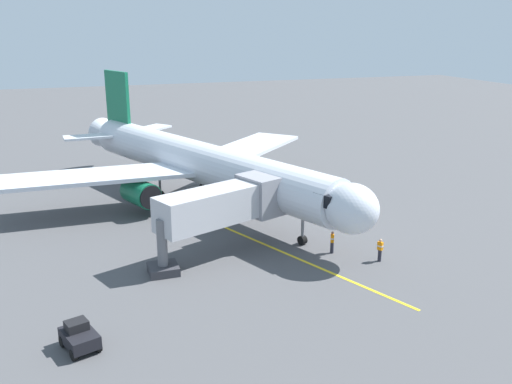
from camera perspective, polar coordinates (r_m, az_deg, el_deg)
ground_plane at (r=55.54m, az=-6.76°, el=-0.69°), size 220.00×220.00×0.00m
apron_lead_in_line at (r=48.32m, az=-3.91°, el=-3.28°), size 15.16×37.20×0.01m
airplane at (r=52.98m, az=-5.88°, el=2.98°), size 32.29×38.61×11.50m
jet_bridge at (r=41.22m, az=-2.92°, el=-1.29°), size 11.25×6.57×5.40m
ground_crew_marshaller at (r=41.60m, az=12.43°, el=-5.72°), size 0.40×0.47×1.71m
ground_crew_wing_walker at (r=42.42m, az=7.71°, el=-5.02°), size 0.39×0.47×1.71m
tug_near_nose at (r=31.88m, az=-17.45°, el=-13.78°), size 2.17×2.66×1.50m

